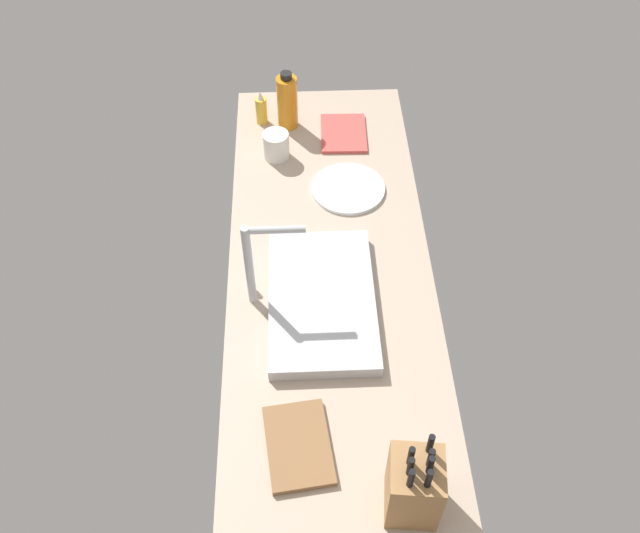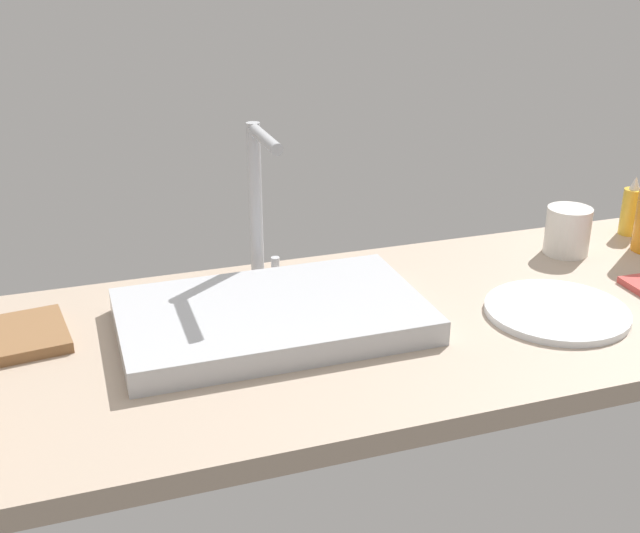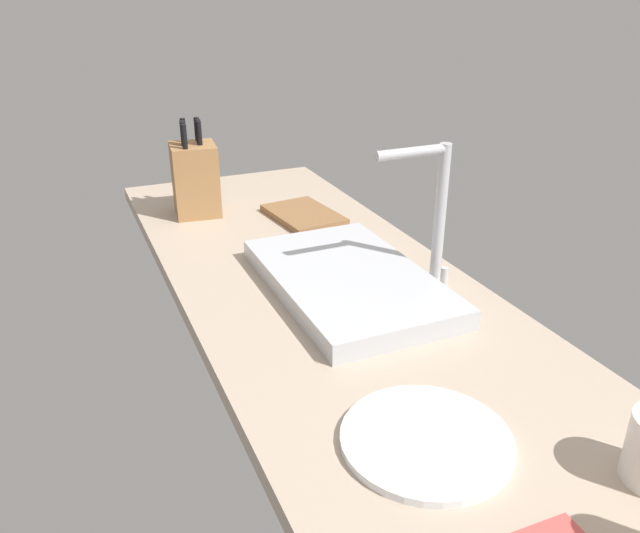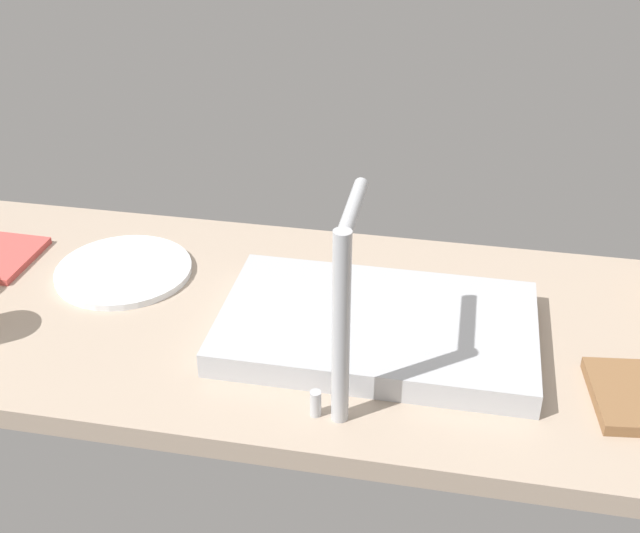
{
  "view_description": "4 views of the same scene",
  "coord_description": "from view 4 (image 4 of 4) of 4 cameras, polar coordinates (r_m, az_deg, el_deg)",
  "views": [
    {
      "loc": [
        -124.06,
        8.47,
        158.4
      ],
      "look_at": [
        0.66,
        3.28,
        12.29
      ],
      "focal_mm": 38.78,
      "sensor_mm": 36.0,
      "label": 1
    },
    {
      "loc": [
        -35.04,
        -108.04,
        62.65
      ],
      "look_at": [
        2.31,
        3.28,
        13.04
      ],
      "focal_mm": 44.35,
      "sensor_mm": 36.0,
      "label": 2
    },
    {
      "loc": [
        97.6,
        -48.38,
        62.29
      ],
      "look_at": [
        -6.44,
        -3.09,
        9.73
      ],
      "focal_mm": 35.14,
      "sensor_mm": 36.0,
      "label": 3
    },
    {
      "loc": [
        -16.89,
        106.73,
        79.6
      ],
      "look_at": [
        3.88,
        -0.8,
        13.23
      ],
      "focal_mm": 45.77,
      "sensor_mm": 36.0,
      "label": 4
    }
  ],
  "objects": [
    {
      "name": "countertop_slab",
      "position": [
        1.33,
        1.58,
        -4.57
      ],
      "size": [
        190.49,
        59.91,
        3.5
      ],
      "primitive_type": "cube",
      "color": "tan",
      "rests_on": "ground"
    },
    {
      "name": "sink_basin",
      "position": [
        1.28,
        4.0,
        -4.26
      ],
      "size": [
        48.91,
        29.53,
        4.08
      ],
      "primitive_type": "cube",
      "color": "#B7BABF",
      "rests_on": "countertop_slab"
    },
    {
      "name": "faucet",
      "position": [
        1.05,
        1.6,
        -2.6
      ],
      "size": [
        5.5,
        16.59,
        29.35
      ],
      "color": "#B7BABF",
      "rests_on": "countertop_slab"
    },
    {
      "name": "dinner_plate",
      "position": [
        1.49,
        -13.56,
        -0.29
      ],
      "size": [
        23.99,
        23.99,
        1.2
      ],
      "primitive_type": "cylinder",
      "color": "white",
      "rests_on": "countertop_slab"
    }
  ]
}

